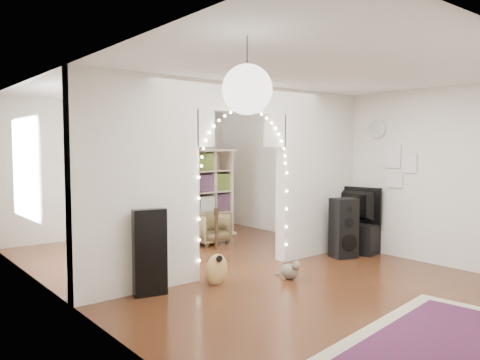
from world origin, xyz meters
TOP-DOWN VIEW (x-y plane):
  - floor at (0.00, 0.00)m, footprint 7.50×7.50m
  - ceiling at (0.00, 0.00)m, footprint 5.00×7.50m
  - wall_back at (0.00, 3.75)m, footprint 5.00×0.02m
  - wall_left at (-2.50, 0.00)m, footprint 0.02×7.50m
  - wall_right at (2.50, 0.00)m, footprint 0.02×7.50m
  - divider_wall at (0.00, 0.00)m, footprint 5.00×0.20m
  - fairy_lights at (0.00, -0.13)m, footprint 1.64×0.04m
  - window at (-2.47, 1.80)m, footprint 0.04×1.20m
  - wall_clock at (2.48, -0.60)m, footprint 0.03×0.31m
  - picture_frames at (2.48, -1.00)m, footprint 0.02×0.50m
  - paper_lantern at (-1.90, -2.40)m, footprint 0.40×0.40m
  - ceiling_fan at (0.00, 2.00)m, footprint 1.10×1.10m
  - area_rug at (-0.15, -3.40)m, footprint 2.66×2.13m
  - guitar_case at (-1.62, -0.25)m, footprint 0.42×0.22m
  - acoustic_guitar at (-0.75, -0.41)m, footprint 0.35×0.15m
  - tabby_cat at (0.19, -0.83)m, footprint 0.20×0.44m
  - floor_speaker at (1.77, -0.49)m, footprint 0.46×0.42m
  - media_console at (2.20, -0.25)m, footprint 0.58×1.06m
  - tv at (2.20, -0.25)m, footprint 0.33×1.08m
  - bookcase at (0.92, 2.63)m, footprint 1.77×0.83m
  - dining_table at (-0.33, 3.50)m, footprint 1.31×0.98m
  - flower_vase at (-0.33, 3.50)m, footprint 0.21×0.21m
  - dining_chair_left at (-0.49, 1.82)m, footprint 0.66×0.68m
  - dining_chair_right at (0.71, 1.78)m, footprint 0.61×0.63m

SIDE VIEW (x-z plane):
  - floor at x=0.00m, z-range 0.00..0.00m
  - area_rug at x=-0.15m, z-range 0.00..0.02m
  - tabby_cat at x=0.19m, z-range -0.03..0.26m
  - media_console at x=2.20m, z-range 0.00..0.50m
  - dining_chair_right at x=0.71m, z-range 0.00..0.57m
  - dining_chair_left at x=-0.49m, z-range 0.00..0.57m
  - acoustic_guitar at x=-0.75m, z-range -0.05..0.80m
  - floor_speaker at x=1.77m, z-range 0.00..0.97m
  - guitar_case at x=-1.62m, z-range 0.00..1.06m
  - dining_table at x=-0.33m, z-range 0.30..1.06m
  - tv at x=2.20m, z-range 0.50..1.12m
  - flower_vase at x=-0.33m, z-range 0.76..0.95m
  - bookcase at x=0.92m, z-range 0.00..1.76m
  - wall_back at x=0.00m, z-range 0.00..2.70m
  - wall_left at x=-2.50m, z-range 0.00..2.70m
  - wall_right at x=2.50m, z-range 0.00..2.70m
  - divider_wall at x=0.00m, z-range 0.07..2.77m
  - window at x=-2.47m, z-range 0.80..2.20m
  - picture_frames at x=2.48m, z-range 1.15..1.85m
  - fairy_lights at x=0.00m, z-range 0.75..2.35m
  - wall_clock at x=2.48m, z-range 1.95..2.25m
  - paper_lantern at x=-1.90m, z-range 2.05..2.45m
  - ceiling_fan at x=0.00m, z-range 2.25..2.55m
  - ceiling at x=0.00m, z-range 2.69..2.71m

